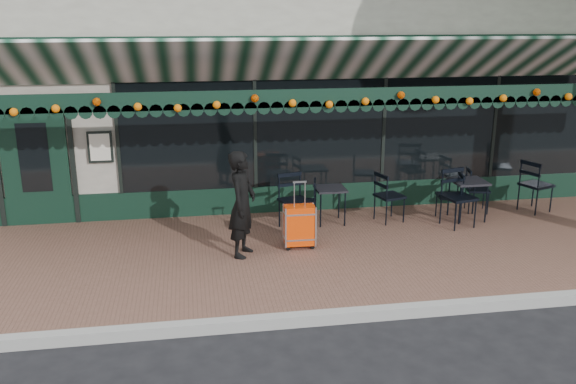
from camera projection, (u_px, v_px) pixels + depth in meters
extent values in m
plane|color=black|center=(369.00, 316.00, 7.79)|extent=(80.00, 80.00, 0.00)
cube|color=brown|center=(333.00, 252.00, 9.66)|extent=(18.00, 4.00, 0.15)
cube|color=#9E9E99|center=(371.00, 314.00, 7.69)|extent=(18.00, 0.16, 0.15)
cube|color=gray|center=(277.00, 77.00, 14.72)|extent=(12.00, 8.00, 4.50)
cube|color=black|center=(373.00, 130.00, 11.28)|extent=(9.20, 0.04, 2.00)
cube|color=black|center=(35.00, 163.00, 10.45)|extent=(1.10, 0.07, 2.20)
cube|color=silver|center=(100.00, 147.00, 10.52)|extent=(0.42, 0.04, 0.55)
cube|color=black|center=(329.00, 98.00, 9.48)|extent=(12.00, 0.03, 0.28)
cylinder|color=orange|center=(329.00, 99.00, 9.43)|extent=(11.60, 0.12, 0.12)
imported|color=black|center=(242.00, 204.00, 9.15)|extent=(0.59, 0.70, 1.63)
cube|color=#EC3E07|center=(299.00, 225.00, 9.56)|extent=(0.48, 0.27, 0.63)
cube|color=black|center=(299.00, 246.00, 9.65)|extent=(0.48, 0.27, 0.06)
cube|color=silver|center=(300.00, 194.00, 9.41)|extent=(0.21, 0.04, 0.39)
cube|color=black|center=(469.00, 181.00, 10.81)|extent=(0.59, 0.59, 0.04)
cylinder|color=black|center=(460.00, 205.00, 10.65)|extent=(0.03, 0.03, 0.68)
cylinder|color=black|center=(486.00, 204.00, 10.72)|extent=(0.03, 0.03, 0.68)
cylinder|color=black|center=(449.00, 197.00, 11.11)|extent=(0.03, 0.03, 0.68)
cylinder|color=black|center=(474.00, 196.00, 11.18)|extent=(0.03, 0.03, 0.68)
cube|color=black|center=(330.00, 189.00, 10.65)|extent=(0.52, 0.52, 0.03)
cylinder|color=black|center=(321.00, 211.00, 10.50)|extent=(0.03, 0.03, 0.60)
cylinder|color=black|center=(345.00, 209.00, 10.56)|extent=(0.03, 0.03, 0.60)
cylinder|color=black|center=(315.00, 203.00, 10.91)|extent=(0.03, 0.03, 0.60)
cylinder|color=black|center=(339.00, 202.00, 10.97)|extent=(0.03, 0.03, 0.60)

